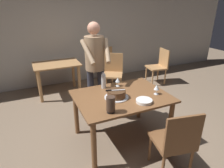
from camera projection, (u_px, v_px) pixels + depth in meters
ground_plane at (121, 138)px, 3.09m from camera, size 14.00×14.00×0.00m
back_wall at (72, 30)px, 4.90m from camera, size 10.00×0.12×2.70m
main_dining_table at (121, 102)px, 2.84m from camera, size 1.32×0.99×0.75m
cake_on_platter at (116, 94)px, 2.71m from camera, size 0.34×0.34×0.11m
cake_knife at (111, 90)px, 2.68m from camera, size 0.26×0.10×0.02m
plate_stack at (144, 101)px, 2.59m from camera, size 0.22×0.22×0.04m
wine_glass_near at (157, 88)px, 2.80m from camera, size 0.08×0.08×0.14m
wine_glass_far at (118, 80)px, 3.07m from camera, size 0.08×0.08×0.14m
water_bottle at (104, 81)px, 3.00m from camera, size 0.07×0.07×0.25m
hurricane_lamp at (111, 104)px, 2.32m from camera, size 0.11×0.11×0.21m
person_cutting_cake at (95, 62)px, 3.21m from camera, size 0.47×0.56×1.72m
chair_near_side at (175, 141)px, 2.27m from camera, size 0.52×0.52×0.90m
background_table at (57, 70)px, 4.38m from camera, size 1.00×0.70×0.74m
background_chair_0 at (105, 63)px, 5.25m from camera, size 0.55×0.55×0.90m
background_chair_1 at (159, 65)px, 5.06m from camera, size 0.49×0.49×0.90m
background_chair_2 at (113, 71)px, 4.58m from camera, size 0.60×0.60×0.90m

